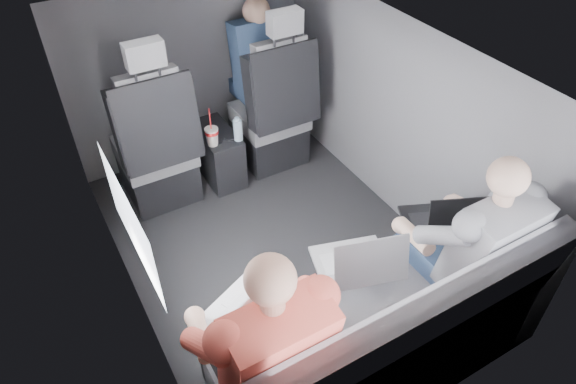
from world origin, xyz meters
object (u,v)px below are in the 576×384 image
laptop_black (446,220)px  passenger_front_right (258,60)px  rear_bench (383,344)px  passenger_rear_right (463,245)px  center_console (218,154)px  passenger_rear_left (261,345)px  front_seat_right (273,117)px  water_bottle (238,130)px  front_seat_left (157,153)px  soda_cup (212,136)px  laptop_silver (358,261)px  laptop_white (246,315)px

laptop_black → passenger_front_right: passenger_front_right is taller
rear_bench → passenger_rear_right: passenger_rear_right is taller
center_console → laptop_black: (0.57, -1.68, 0.43)m
passenger_rear_left → front_seat_right: bearing=59.9°
center_console → water_bottle: bearing=-59.4°
passenger_rear_left → center_console: bearing=72.1°
front_seat_left → laptop_black: bearing=-58.2°
water_bottle → passenger_rear_left: bearing=-112.6°
water_bottle → laptop_black: 1.59m
rear_bench → passenger_front_right: bearing=77.6°
soda_cup → front_seat_right: bearing=10.3°
passenger_front_right → laptop_silver: bearing=-103.8°
rear_bench → laptop_silver: (0.01, 0.27, 0.33)m
rear_bench → laptop_white: (-0.59, 0.26, 0.33)m
front_seat_left → passenger_front_right: (0.92, 0.26, 0.35)m
rear_bench → laptop_white: rear_bench is taller
center_console → passenger_front_right: bearing=24.7°
passenger_rear_left → laptop_white: bearing=86.1°
laptop_black → laptop_white: bearing=-179.6°
soda_cup → laptop_silver: bearing=-86.6°
passenger_rear_right → laptop_black: bearing=75.1°
front_seat_right → laptop_silver: 1.71m
laptop_silver → laptop_black: laptop_black is taller
laptop_silver → passenger_rear_right: passenger_rear_right is taller
rear_bench → laptop_white: size_ratio=3.63×
front_seat_right → passenger_rear_right: (0.07, -1.81, 0.23)m
water_bottle → laptop_white: bearing=-114.4°
passenger_rear_left → passenger_rear_right: passenger_rear_left is taller
laptop_white → passenger_front_right: size_ratio=0.57×
passenger_front_right → laptop_black: bearing=-87.2°
soda_cup → laptop_silver: (0.09, -1.54, 0.16)m
water_bottle → laptop_white: laptop_white is taller
center_console → front_seat_left: bearing=-174.9°
soda_cup → laptop_white: size_ratio=0.65×
rear_bench → passenger_front_right: passenger_front_right is taller
front_seat_right → soda_cup: (-0.53, -0.10, 0.07)m
passenger_rear_right → passenger_front_right: (-0.05, 2.06, 0.12)m
front_seat_left → laptop_white: 1.67m
soda_cup → front_seat_left: bearing=165.4°
passenger_rear_left → soda_cup: bearing=73.2°
front_seat_right → laptop_black: 1.66m
laptop_white → passenger_rear_left: passenger_rear_left is taller
soda_cup → passenger_rear_left: bearing=-106.8°
laptop_silver → passenger_rear_left: passenger_rear_left is taller
center_console → passenger_rear_left: passenger_rear_left is taller
laptop_silver → passenger_rear_left: 0.63m
front_seat_right → passenger_rear_left: 2.10m
front_seat_left → water_bottle: (0.55, -0.13, 0.08)m
front_seat_right → laptop_silver: (-0.44, -1.63, 0.23)m
front_seat_right → soda_cup: size_ratio=4.42×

